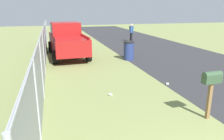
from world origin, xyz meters
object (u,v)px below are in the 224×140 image
(mailbox, at_px, (212,81))
(pedestrian, at_px, (131,32))
(trash_bin, at_px, (129,51))
(pickup_truck, at_px, (67,39))

(mailbox, relative_size, pedestrian, 0.84)
(mailbox, relative_size, trash_bin, 1.23)
(mailbox, height_order, pickup_truck, pickup_truck)
(pedestrian, bearing_deg, pickup_truck, 13.15)
(mailbox, relative_size, pickup_truck, 0.25)
(trash_bin, distance_m, pedestrian, 7.46)
(pickup_truck, bearing_deg, pedestrian, -55.03)
(pickup_truck, bearing_deg, mailbox, -165.54)
(trash_bin, bearing_deg, mailbox, 177.35)
(pickup_truck, xyz_separation_m, pedestrian, (4.85, -6.12, -0.17))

